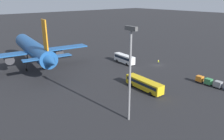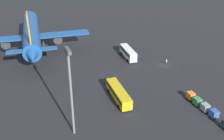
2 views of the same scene
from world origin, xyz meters
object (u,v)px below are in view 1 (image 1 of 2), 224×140
Objects in this scene: worker_person at (158,62)px; shuttle_bus_far at (144,84)px; shuttle_bus_near at (124,58)px; cargo_cart_orange at (200,79)px; cargo_cart_green at (208,81)px; cargo_cart_grey at (218,84)px; airplane at (34,49)px.

shuttle_bus_far is at bearing 119.38° from worker_person.
shuttle_bus_near is 29.84m from cargo_cart_orange.
cargo_cart_green is (-10.19, -16.99, -0.66)m from shuttle_bus_far.
cargo_cart_orange is at bearing 164.59° from worker_person.
shuttle_bus_far is at bearing 52.66° from cargo_cart_grey.
shuttle_bus_far is 7.26× the size of worker_person.
cargo_cart_green is (2.84, 0.10, 0.00)m from cargo_cart_grey.
shuttle_bus_near is at bearing 44.26° from worker_person.
cargo_cart_green is at bearing 166.10° from worker_person.
cargo_cart_green is (-22.96, 5.68, 0.32)m from worker_person.
cargo_cart_green is at bearing -138.93° from airplane.
shuttle_bus_near is 0.82× the size of shuttle_bus_far.
shuttle_bus_far is 26.04m from worker_person.
shuttle_bus_far reaches higher than cargo_cart_orange.
airplane reaches higher than cargo_cart_green.
cargo_cart_green is at bearing 1.96° from cargo_cart_grey.
cargo_cart_grey reaches higher than worker_person.
shuttle_bus_near is 5.02× the size of cargo_cart_orange.
shuttle_bus_near is 13.28m from worker_person.
airplane is at bearing 25.59° from shuttle_bus_far.
cargo_cart_grey is (-35.28, -3.65, -0.81)m from shuttle_bus_near.
airplane reaches higher than shuttle_bus_far.
cargo_cart_grey is (-52.02, -32.62, -5.93)m from airplane.
airplane is at bearing 55.55° from worker_person.
cargo_cart_orange is (-7.35, -17.13, -0.66)m from shuttle_bus_far.
cargo_cart_grey is at bearing -168.93° from shuttle_bus_near.
shuttle_bus_near reaches higher than cargo_cart_green.
shuttle_bus_far reaches higher than cargo_cart_grey.
shuttle_bus_far reaches higher than worker_person.
shuttle_bus_far reaches higher than cargo_cart_green.
cargo_cart_grey is 2.84m from cargo_cart_green.
shuttle_bus_near is at bearing 7.11° from cargo_cart_orange.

